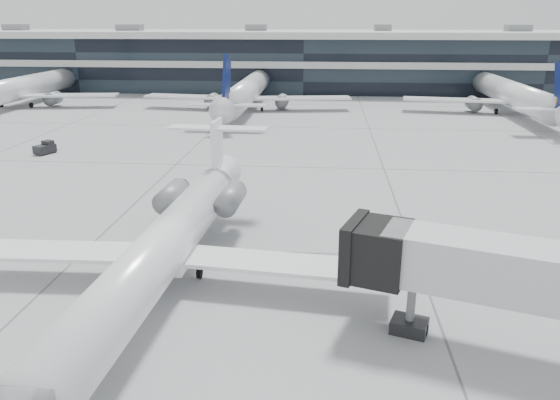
{
  "coord_description": "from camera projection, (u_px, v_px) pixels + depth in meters",
  "views": [
    {
      "loc": [
        4.52,
        -30.3,
        13.46
      ],
      "look_at": [
        1.7,
        2.19,
        2.6
      ],
      "focal_mm": 35.0,
      "sensor_mm": 36.0,
      "label": 1
    }
  ],
  "objects": [
    {
      "name": "ground",
      "position": [
        249.0,
        251.0,
        33.26
      ],
      "size": [
        220.0,
        220.0,
        0.0
      ],
      "primitive_type": "plane",
      "color": "gray",
      "rests_on": "ground"
    },
    {
      "name": "terminal",
      "position": [
        306.0,
        63.0,
        109.19
      ],
      "size": [
        170.0,
        22.0,
        10.0
      ],
      "primitive_type": "cube",
      "color": "black",
      "rests_on": "ground"
    },
    {
      "name": "bg_jet_left",
      "position": [
        23.0,
        106.0,
        88.94
      ],
      "size": [
        32.0,
        40.0,
        9.6
      ],
      "primitive_type": null,
      "color": "white",
      "rests_on": "ground"
    },
    {
      "name": "bg_jet_center",
      "position": [
        248.0,
        109.0,
        85.9
      ],
      "size": [
        32.0,
        40.0,
        9.6
      ],
      "primitive_type": null,
      "color": "white",
      "rests_on": "ground"
    },
    {
      "name": "bg_jet_right",
      "position": [
        509.0,
        112.0,
        82.62
      ],
      "size": [
        32.0,
        40.0,
        9.6
      ],
      "primitive_type": null,
      "color": "white",
      "rests_on": "ground"
    },
    {
      "name": "regional_jet",
      "position": [
        165.0,
        245.0,
        28.25
      ],
      "size": [
        23.45,
        29.23,
        6.75
      ],
      "rotation": [
        0.0,
        0.0,
        -0.04
      ],
      "color": "white",
      "rests_on": "ground"
    },
    {
      "name": "traffic_cone",
      "position": [
        166.0,
        210.0,
        39.49
      ],
      "size": [
        0.46,
        0.46,
        0.62
      ],
      "rotation": [
        0.0,
        0.0,
        0.1
      ],
      "color": "#E53D0C",
      "rests_on": "ground"
    },
    {
      "name": "far_tug",
      "position": [
        45.0,
        148.0,
        57.07
      ],
      "size": [
        1.96,
        2.4,
        1.32
      ],
      "rotation": [
        0.0,
        0.0,
        -0.41
      ],
      "color": "black",
      "rests_on": "ground"
    }
  ]
}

